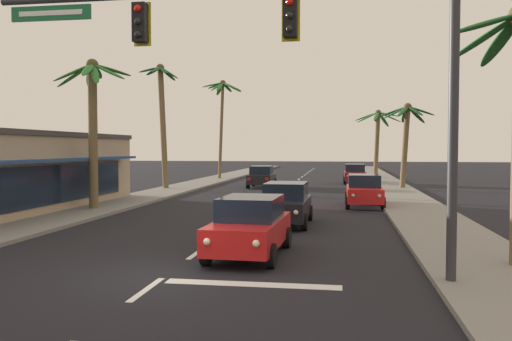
{
  "coord_description": "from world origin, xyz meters",
  "views": [
    {
      "loc": [
        4.17,
        -12.36,
        3.07
      ],
      "look_at": [
        0.9,
        8.0,
        2.2
      ],
      "focal_mm": 37.6,
      "sensor_mm": 36.0,
      "label": 1
    }
  ],
  "objects_px": {
    "sedan_parked_mid_kerb": "(364,190)",
    "palm_right_farthest": "(377,131)",
    "palm_left_farthest": "(222,104)",
    "sedan_third_in_queue": "(286,203)",
    "sedan_oncoming_far": "(262,176)",
    "traffic_signal_mast": "(299,50)",
    "palm_left_second": "(93,108)",
    "sedan_lead_at_stop_bar": "(250,226)",
    "sedan_parked_nearest_kerb": "(355,174)",
    "palm_left_third": "(162,109)",
    "palm_right_third": "(406,130)"
  },
  "relations": [
    {
      "from": "sedan_oncoming_far",
      "to": "sedan_parked_mid_kerb",
      "type": "distance_m",
      "value": 14.57
    },
    {
      "from": "sedan_parked_nearest_kerb",
      "to": "palm_left_farthest",
      "type": "xyz_separation_m",
      "value": [
        -12.59,
        3.95,
        6.44
      ]
    },
    {
      "from": "palm_left_farthest",
      "to": "palm_right_third",
      "type": "distance_m",
      "value": 19.15
    },
    {
      "from": "sedan_third_in_queue",
      "to": "palm_right_farthest",
      "type": "relative_size",
      "value": 0.65
    },
    {
      "from": "traffic_signal_mast",
      "to": "palm_right_farthest",
      "type": "bearing_deg",
      "value": 83.98
    },
    {
      "from": "sedan_lead_at_stop_bar",
      "to": "sedan_oncoming_far",
      "type": "height_order",
      "value": "same"
    },
    {
      "from": "palm_left_third",
      "to": "sedan_oncoming_far",
      "type": "bearing_deg",
      "value": 26.79
    },
    {
      "from": "traffic_signal_mast",
      "to": "palm_right_third",
      "type": "bearing_deg",
      "value": 78.84
    },
    {
      "from": "sedan_lead_at_stop_bar",
      "to": "sedan_oncoming_far",
      "type": "distance_m",
      "value": 26.38
    },
    {
      "from": "sedan_parked_nearest_kerb",
      "to": "palm_left_second",
      "type": "distance_m",
      "value": 26.22
    },
    {
      "from": "sedan_oncoming_far",
      "to": "sedan_parked_mid_kerb",
      "type": "bearing_deg",
      "value": -59.9
    },
    {
      "from": "sedan_oncoming_far",
      "to": "sedan_parked_nearest_kerb",
      "type": "height_order",
      "value": "same"
    },
    {
      "from": "sedan_parked_nearest_kerb",
      "to": "palm_left_second",
      "type": "bearing_deg",
      "value": -120.28
    },
    {
      "from": "sedan_lead_at_stop_bar",
      "to": "sedan_oncoming_far",
      "type": "xyz_separation_m",
      "value": [
        -3.58,
        26.14,
        0.0
      ]
    },
    {
      "from": "traffic_signal_mast",
      "to": "sedan_lead_at_stop_bar",
      "type": "distance_m",
      "value": 5.43
    },
    {
      "from": "palm_left_second",
      "to": "palm_left_third",
      "type": "relative_size",
      "value": 0.8
    },
    {
      "from": "traffic_signal_mast",
      "to": "sedan_oncoming_far",
      "type": "relative_size",
      "value": 2.43
    },
    {
      "from": "sedan_third_in_queue",
      "to": "palm_right_third",
      "type": "distance_m",
      "value": 21.06
    },
    {
      "from": "sedan_parked_mid_kerb",
      "to": "palm_right_farthest",
      "type": "distance_m",
      "value": 26.15
    },
    {
      "from": "palm_left_third",
      "to": "palm_left_farthest",
      "type": "xyz_separation_m",
      "value": [
        1.51,
        13.14,
        1.36
      ]
    },
    {
      "from": "palm_left_second",
      "to": "palm_right_farthest",
      "type": "relative_size",
      "value": 1.08
    },
    {
      "from": "palm_right_third",
      "to": "sedan_third_in_queue",
      "type": "bearing_deg",
      "value": -109.34
    },
    {
      "from": "sedan_third_in_queue",
      "to": "palm_left_third",
      "type": "height_order",
      "value": "palm_left_third"
    },
    {
      "from": "palm_left_farthest",
      "to": "palm_right_farthest",
      "type": "distance_m",
      "value": 15.55
    },
    {
      "from": "sedan_oncoming_far",
      "to": "palm_left_third",
      "type": "distance_m",
      "value": 9.2
    },
    {
      "from": "traffic_signal_mast",
      "to": "sedan_oncoming_far",
      "type": "height_order",
      "value": "traffic_signal_mast"
    },
    {
      "from": "sedan_parked_mid_kerb",
      "to": "palm_left_farthest",
      "type": "xyz_separation_m",
      "value": [
        -12.64,
        22.29,
        6.44
      ]
    },
    {
      "from": "sedan_parked_nearest_kerb",
      "to": "sedan_parked_mid_kerb",
      "type": "bearing_deg",
      "value": -89.84
    },
    {
      "from": "sedan_oncoming_far",
      "to": "palm_left_farthest",
      "type": "relative_size",
      "value": 0.46
    },
    {
      "from": "palm_right_farthest",
      "to": "palm_left_second",
      "type": "bearing_deg",
      "value": -117.35
    },
    {
      "from": "sedan_third_in_queue",
      "to": "palm_right_farthest",
      "type": "distance_m",
      "value": 33.65
    },
    {
      "from": "sedan_parked_nearest_kerb",
      "to": "traffic_signal_mast",
      "type": "bearing_deg",
      "value": -93.45
    },
    {
      "from": "palm_left_farthest",
      "to": "sedan_lead_at_stop_bar",
      "type": "bearing_deg",
      "value": -76.02
    },
    {
      "from": "palm_left_second",
      "to": "palm_left_farthest",
      "type": "relative_size",
      "value": 0.77
    },
    {
      "from": "sedan_third_in_queue",
      "to": "palm_left_second",
      "type": "distance_m",
      "value": 11.05
    },
    {
      "from": "sedan_parked_mid_kerb",
      "to": "palm_left_farthest",
      "type": "relative_size",
      "value": 0.46
    },
    {
      "from": "sedan_lead_at_stop_bar",
      "to": "sedan_parked_nearest_kerb",
      "type": "distance_m",
      "value": 32.09
    },
    {
      "from": "sedan_lead_at_stop_bar",
      "to": "palm_left_third",
      "type": "height_order",
      "value": "palm_left_third"
    },
    {
      "from": "palm_right_farthest",
      "to": "sedan_parked_mid_kerb",
      "type": "bearing_deg",
      "value": -95.09
    },
    {
      "from": "sedan_parked_mid_kerb",
      "to": "palm_left_farthest",
      "type": "height_order",
      "value": "palm_left_farthest"
    },
    {
      "from": "sedan_lead_at_stop_bar",
      "to": "sedan_third_in_queue",
      "type": "relative_size",
      "value": 1.01
    },
    {
      "from": "palm_left_second",
      "to": "palm_left_farthest",
      "type": "height_order",
      "value": "palm_left_farthest"
    },
    {
      "from": "sedan_third_in_queue",
      "to": "palm_right_third",
      "type": "height_order",
      "value": "palm_right_third"
    },
    {
      "from": "palm_left_third",
      "to": "palm_left_second",
      "type": "bearing_deg",
      "value": -85.46
    },
    {
      "from": "traffic_signal_mast",
      "to": "sedan_third_in_queue",
      "type": "xyz_separation_m",
      "value": [
        -1.23,
        9.02,
        -4.45
      ]
    },
    {
      "from": "sedan_third_in_queue",
      "to": "sedan_parked_mid_kerb",
      "type": "xyz_separation_m",
      "value": [
        3.37,
        7.18,
        0.0
      ]
    },
    {
      "from": "sedan_oncoming_far",
      "to": "palm_left_farthest",
      "type": "height_order",
      "value": "palm_left_farthest"
    },
    {
      "from": "palm_right_farthest",
      "to": "sedan_lead_at_stop_bar",
      "type": "bearing_deg",
      "value": -98.71
    },
    {
      "from": "sedan_parked_nearest_kerb",
      "to": "sedan_oncoming_far",
      "type": "bearing_deg",
      "value": -141.64
    },
    {
      "from": "palm_left_second",
      "to": "palm_right_farthest",
      "type": "distance_m",
      "value": 33.52
    }
  ]
}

